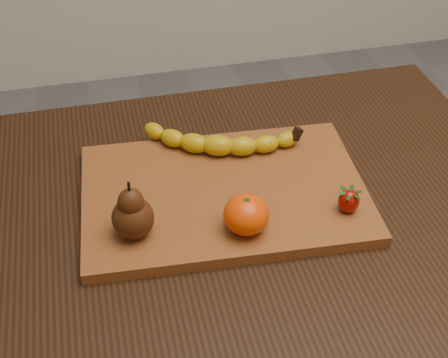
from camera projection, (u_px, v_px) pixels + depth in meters
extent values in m
cube|color=black|center=(227.00, 215.00, 1.01)|extent=(1.00, 0.70, 0.04)
cylinder|color=black|center=(1.00, 281.00, 1.40)|extent=(0.05, 0.05, 0.72)
cylinder|color=black|center=(374.00, 218.00, 1.55)|extent=(0.05, 0.05, 0.72)
cube|color=brown|center=(224.00, 193.00, 1.00)|extent=(0.47, 0.33, 0.02)
ellipsoid|color=#EA3F02|center=(246.00, 215.00, 0.91)|extent=(0.09, 0.09, 0.06)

